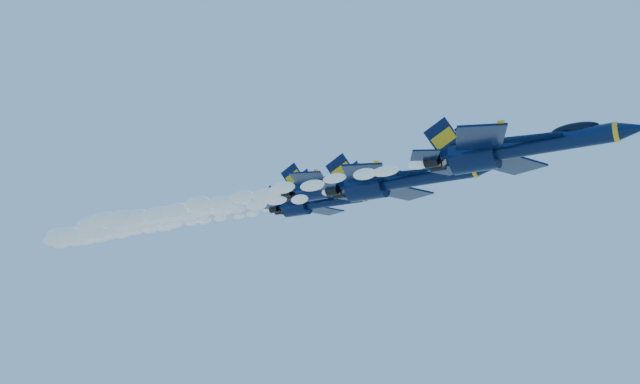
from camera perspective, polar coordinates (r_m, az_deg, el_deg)
The scene contains 8 objects.
jet_lead at distance 60.89m, azimuth 15.49°, elevation 3.46°, with size 18.13×14.87×6.74m.
smoke_trail_jet_lead at distance 74.39m, azimuth -7.71°, elevation -0.62°, with size 45.71×2.02×1.82m, color white.
jet_second at distance 72.07m, azimuth 6.42°, elevation 0.96°, with size 18.64×15.29×6.93m.
smoke_trail_jet_second at distance 88.84m, azimuth -11.92°, elevation -2.14°, with size 45.71×2.08×1.87m, color white.
jet_third at distance 87.08m, azimuth 1.51°, elevation 0.61°, with size 18.07×14.83×6.72m.
smoke_trail_jet_third at distance 105.00m, azimuth -13.17°, elevation -1.94°, with size 45.71×2.01×1.81m, color white.
jet_fourth at distance 96.06m, azimuth -0.18°, elevation -0.87°, with size 16.75×13.74×6.22m.
smoke_trail_jet_fourth at distance 114.06m, azimuth -13.20°, elevation -2.94°, with size 45.71×1.87×1.68m, color white.
Camera 1 is at (35.63, -68.32, 132.14)m, focal length 40.00 mm.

